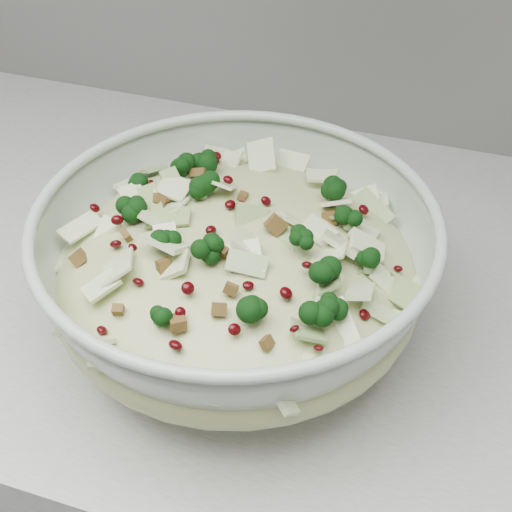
{
  "coord_description": "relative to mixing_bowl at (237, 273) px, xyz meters",
  "views": [
    {
      "loc": [
        -0.43,
        1.19,
        1.37
      ],
      "look_at": [
        -0.56,
        1.6,
        1.0
      ],
      "focal_mm": 50.0,
      "sensor_mm": 36.0,
      "label": 1
    }
  ],
  "objects": [
    {
      "name": "salad",
      "position": [
        0.0,
        0.0,
        0.02
      ],
      "size": [
        0.36,
        0.36,
        0.13
      ],
      "rotation": [
        0.0,
        0.0,
        -0.19
      ],
      "color": "tan",
      "rests_on": "mixing_bowl"
    },
    {
      "name": "mixing_bowl",
      "position": [
        0.0,
        0.0,
        0.0
      ],
      "size": [
        0.35,
        0.35,
        0.13
      ],
      "rotation": [
        0.0,
        0.0,
        0.08
      ],
      "color": "#A9BAAA",
      "rests_on": "counter"
    }
  ]
}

